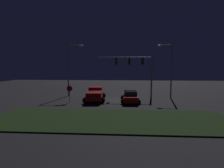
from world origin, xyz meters
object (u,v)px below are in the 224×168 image
(pickup_truck, at_px, (95,93))
(street_lamp_right, at_px, (169,64))
(car_sedan, at_px, (130,97))
(stop_sign, at_px, (70,91))
(street_lamp_left, at_px, (71,64))
(traffic_signal_gantry, at_px, (136,65))

(pickup_truck, xyz_separation_m, street_lamp_right, (10.56, 2.69, 4.02))
(car_sedan, bearing_deg, stop_sign, 93.69)
(stop_sign, bearing_deg, street_lamp_left, 103.99)
(car_sedan, xyz_separation_m, street_lamp_right, (5.76, 3.62, 4.28))
(traffic_signal_gantry, relative_size, street_lamp_left, 1.01)
(traffic_signal_gantry, relative_size, street_lamp_right, 1.04)
(pickup_truck, relative_size, car_sedan, 1.25)
(car_sedan, distance_m, street_lamp_left, 11.19)
(street_lamp_left, bearing_deg, car_sedan, -26.45)
(street_lamp_right, relative_size, stop_sign, 3.59)
(car_sedan, relative_size, street_lamp_left, 0.54)
(pickup_truck, distance_m, street_lamp_right, 11.62)
(street_lamp_left, distance_m, stop_sign, 6.55)
(pickup_truck, height_order, traffic_signal_gantry, traffic_signal_gantry)
(car_sedan, distance_m, stop_sign, 7.95)
(pickup_truck, distance_m, stop_sign, 3.54)
(pickup_truck, relative_size, stop_sign, 2.49)
(car_sedan, xyz_separation_m, traffic_signal_gantry, (0.95, 4.15, 4.16))
(traffic_signal_gantry, height_order, stop_sign, traffic_signal_gantry)
(stop_sign, bearing_deg, car_sedan, 5.27)
(street_lamp_left, bearing_deg, stop_sign, -76.01)
(car_sedan, bearing_deg, street_lamp_right, -59.44)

